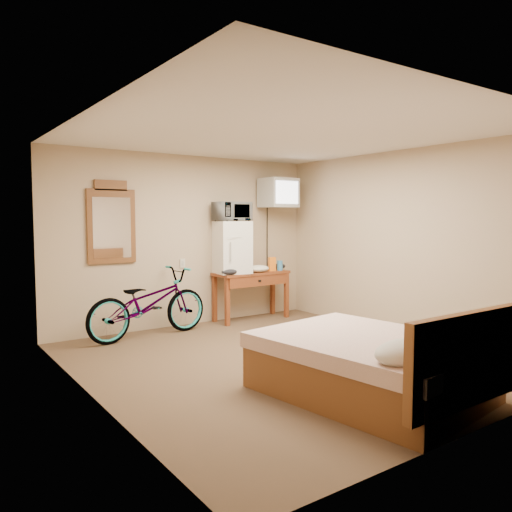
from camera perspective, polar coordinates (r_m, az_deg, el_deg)
name	(u,v)px	position (r m, az deg, el deg)	size (l,w,h in m)	color
room	(283,249)	(5.49, 3.13, 0.85)	(4.60, 4.64, 2.50)	#4B3825
desk	(253,281)	(7.74, -0.39, -2.83)	(1.22, 0.50, 0.75)	brown
mini_fridge	(232,247)	(7.53, -2.75, 1.00)	(0.54, 0.53, 0.79)	white
microwave	(232,212)	(7.52, -2.76, 5.10)	(0.52, 0.35, 0.29)	white
snack_bag	(272,264)	(7.88, 1.84, -0.92)	(0.11, 0.06, 0.22)	orange
blue_cup	(280,265)	(7.97, 2.74, -1.09)	(0.09, 0.09, 0.16)	#3A87C7
cloth_cream	(258,269)	(7.70, 0.26, -1.45)	(0.35, 0.27, 0.11)	white
cloth_dark_a	(229,272)	(7.33, -3.07, -1.81)	(0.25, 0.19, 0.09)	black
cloth_dark_b	(280,266)	(8.16, 2.70, -1.18)	(0.21, 0.17, 0.09)	black
crt_television	(278,193)	(8.00, 2.57, 7.21)	(0.53, 0.60, 0.46)	black
wall_mirror	(112,223)	(6.96, -16.18, 3.62)	(0.65, 0.04, 1.11)	brown
bicycle	(148,303)	(6.79, -12.19, -5.29)	(0.61, 1.74, 0.92)	black
bed	(376,364)	(4.63, 13.53, -11.91)	(1.66, 2.06, 0.90)	brown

